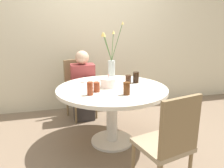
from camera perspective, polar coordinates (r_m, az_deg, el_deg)
ground_plane at (r=2.82m, az=0.00°, el=-14.77°), size 16.00×16.00×0.00m
wall_back at (r=3.76m, az=-5.38°, el=13.35°), size 8.00×0.05×2.60m
dining_table at (r=2.59m, az=0.00°, el=-3.57°), size 1.29×1.29×0.70m
chair_far_back at (r=3.44m, az=-8.66°, el=-0.34°), size 0.50×0.50×0.90m
chair_near_front at (r=1.88m, az=14.72°, el=-13.99°), size 0.48×0.48×0.90m
birthday_cake at (r=2.55m, az=-0.95°, el=0.36°), size 0.19×0.19×0.15m
flower_vase at (r=2.92m, az=-0.27°, el=5.51°), size 0.32×0.18×0.75m
side_plate at (r=2.60m, az=8.36°, el=-0.61°), size 0.22×0.22×0.01m
drink_glass_0 at (r=2.27m, az=3.85°, el=-1.17°), size 0.07×0.07×0.13m
drink_glass_1 at (r=2.26m, az=-5.77°, el=-1.18°), size 0.06×0.06×0.14m
drink_glass_2 at (r=2.73m, az=4.25°, el=1.28°), size 0.07×0.07×0.10m
drink_glass_3 at (r=2.37m, az=-4.03°, el=-0.78°), size 0.07×0.07×0.11m
drink_glass_4 at (r=2.75m, az=6.26°, el=1.72°), size 0.07×0.07×0.14m
person_boy at (r=3.30m, az=-7.55°, el=-1.08°), size 0.34×0.24×1.06m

